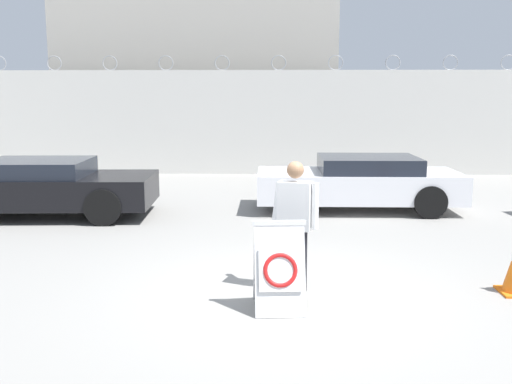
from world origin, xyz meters
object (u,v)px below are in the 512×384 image
(parked_car_front_coupe, at_px, (47,187))
(barricade_sign, at_px, (279,266))
(parked_car_rear_sedan, at_px, (359,182))
(security_guard, at_px, (295,220))

(parked_car_front_coupe, bearing_deg, barricade_sign, -49.64)
(parked_car_front_coupe, xyz_separation_m, parked_car_rear_sedan, (6.54, 0.86, -0.01))
(parked_car_rear_sedan, bearing_deg, parked_car_front_coupe, 7.34)
(security_guard, distance_m, parked_car_rear_sedan, 5.50)
(security_guard, bearing_deg, parked_car_rear_sedan, -91.32)
(barricade_sign, bearing_deg, parked_car_rear_sedan, 68.68)
(barricade_sign, height_order, parked_car_rear_sedan, parked_car_rear_sedan)
(security_guard, height_order, parked_car_rear_sedan, security_guard)
(barricade_sign, relative_size, parked_car_rear_sedan, 0.24)
(security_guard, relative_size, parked_car_front_coupe, 0.39)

